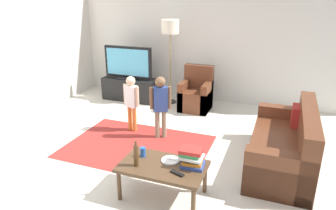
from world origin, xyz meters
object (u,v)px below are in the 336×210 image
Objects in this scene: armchair at (196,95)px; child_near_tv at (131,99)px; book_stack at (192,157)px; tv_stand at (130,89)px; soda_can at (143,152)px; bottle at (136,155)px; plate at (170,160)px; child_center at (160,102)px; coffee_table at (163,169)px; tv at (128,63)px; couch at (287,147)px; tv_remote at (177,173)px; floor_lamp at (170,31)px.

armchair is 0.92× the size of child_near_tv.
book_stack is at bearing -75.13° from armchair.
child_near_tv reaches higher than armchair.
tv_stand is at bearing 118.95° from child_near_tv.
book_stack reaches higher than soda_can.
bottle reaches higher than plate.
child_center reaches higher than child_near_tv.
book_stack is at bearing -4.29° from plate.
coffee_table is at bearing -66.92° from child_center.
tv reaches higher than armchair.
coffee_table is (-1.36, -1.24, 0.08)m from couch.
book_stack is at bearing 17.37° from coffee_table.
bottle is at bearing -159.85° from book_stack.
plate reaches higher than tv_remote.
plate is at bearing 3.27° from soda_can.
couch is 6.18× the size of book_stack.
tv_stand is at bearing 131.73° from child_center.
child_near_tv is 1.91m from plate.
armchair is 0.85× the size of child_center.
tv is 1.12× the size of child_near_tv.
armchair is 1.65m from child_near_tv.
couch is at bearing -38.27° from floor_lamp.
tv reaches higher than child_near_tv.
bottle is 0.51m from tv_remote.
tv_stand is 1.72m from child_near_tv.
tv_remote is (0.22, -0.12, 0.06)m from coffee_table.
floor_lamp is 8.09× the size of plate.
tv_stand is 4.12× the size of book_stack.
floor_lamp is (0.92, 0.15, 1.30)m from tv_stand.
couch is 1.71× the size of child_center.
child_center is (0.57, -0.08, 0.04)m from child_near_tv.
armchair is 5.29× the size of tv_remote.
couch reaches higher than bottle.
tv_remote is at bearing -0.00° from bottle.
floor_lamp reaches higher than bottle.
child_center is at bearing -48.27° from tv_stand.
floor_lamp is at bearing 10.67° from tv.
tv is 3.65m from coffee_table.
bottle is 2.63× the size of soda_can.
child_center is 1.05× the size of coffee_table.
couch is 1.01× the size of floor_lamp.
child_center reaches higher than tv_stand.
book_stack is (1.52, -1.46, -0.06)m from child_near_tv.
bottle is 0.23m from soda_can.
soda_can is (-0.62, 0.00, -0.05)m from book_stack.
soda_can reaches higher than tv_remote.
couch is 1.80× the size of coffee_table.
tv_stand is at bearing 128.56° from book_stack.
soda_can is at bearing 176.53° from tv_remote.
child_center is 3.62× the size of book_stack.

